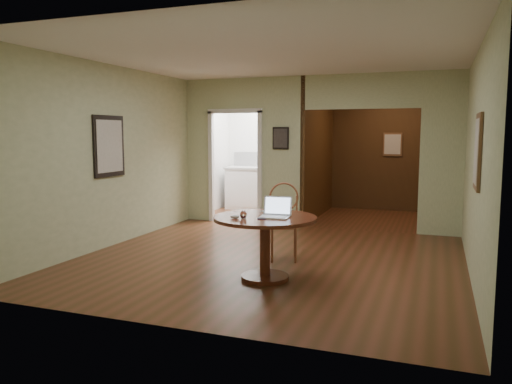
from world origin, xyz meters
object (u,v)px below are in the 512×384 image
(open_laptop, at_px, (276,212))
(closed_laptop, at_px, (274,213))
(dining_table, at_px, (265,233))
(chair, at_px, (284,217))

(open_laptop, xyz_separation_m, closed_laptop, (-0.08, 0.17, -0.05))
(dining_table, distance_m, open_laptop, 0.29)
(open_laptop, bearing_deg, chair, 96.97)
(closed_laptop, bearing_deg, open_laptop, -58.02)
(dining_table, distance_m, closed_laptop, 0.27)
(dining_table, bearing_deg, chair, 94.59)
(dining_table, relative_size, closed_laptop, 3.38)
(dining_table, height_order, closed_laptop, closed_laptop)
(dining_table, relative_size, open_laptop, 3.44)
(dining_table, distance_m, chair, 1.01)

